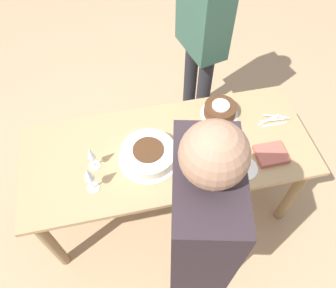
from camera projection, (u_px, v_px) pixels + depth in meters
The scene contains 11 objects.
ground_plane at pixel (168, 202), 2.61m from camera, with size 12.00×12.00×0.00m, color tan.
dining_table at pixel (168, 159), 2.09m from camera, with size 1.78×0.73×0.75m.
cake_center_white at pixel (148, 154), 1.93m from camera, with size 0.37×0.37×0.09m.
cake_front_chocolate at pixel (220, 110), 2.13m from camera, with size 0.25×0.25×0.09m.
wine_glass_near at pixel (91, 154), 1.83m from camera, with size 0.07×0.07×0.19m.
wine_glass_far at pixel (89, 175), 1.73m from camera, with size 0.07×0.07×0.21m.
dessert_plate_left at pixel (243, 168), 1.92m from camera, with size 0.17×0.17×0.01m.
fork_pile at pixel (272, 120), 2.12m from camera, with size 0.22×0.09×0.01m.
napkin_stack at pixel (271, 154), 1.96m from camera, with size 0.18×0.15×0.03m.
person_cutting at pixel (203, 22), 2.23m from camera, with size 0.31×0.44×1.76m.
person_watching at pixel (198, 234), 1.36m from camera, with size 0.31×0.44×1.77m.
Camera 1 is at (0.24, 1.11, 2.40)m, focal length 35.00 mm.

